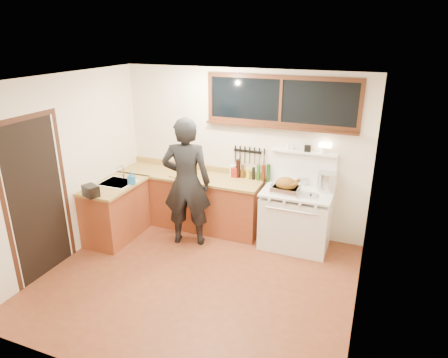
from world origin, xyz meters
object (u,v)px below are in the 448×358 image
at_px(man, 187,183).
at_px(roast_turkey, 286,186).
at_px(cutting_board, 184,174).
at_px(vintage_stove, 296,217).

height_order(man, roast_turkey, man).
bearing_deg(man, cutting_board, 122.39).
height_order(vintage_stove, cutting_board, vintage_stove).
relative_size(vintage_stove, roast_turkey, 3.64).
relative_size(cutting_board, roast_turkey, 1.06).
relative_size(man, roast_turkey, 4.56).
bearing_deg(cutting_board, man, -57.61).
relative_size(vintage_stove, man, 0.80).
xyz_separation_m(vintage_stove, cutting_board, (-1.84, -0.09, 0.49)).
bearing_deg(man, vintage_stove, 18.20).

